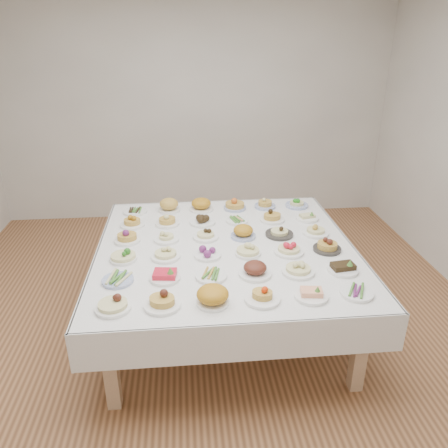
{
  "coord_description": "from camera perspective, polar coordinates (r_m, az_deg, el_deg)",
  "views": [
    {
      "loc": [
        -0.16,
        -3.14,
        2.35
      ],
      "look_at": [
        0.16,
        0.14,
        0.88
      ],
      "focal_mm": 35.0,
      "sensor_mm": 36.0,
      "label": 1
    }
  ],
  "objects": [
    {
      "name": "room_envelope",
      "position": [
        3.19,
        -2.72,
        14.69
      ],
      "size": [
        5.02,
        5.02,
        2.81
      ],
      "color": "#A77045",
      "rests_on": "ground"
    },
    {
      "name": "display_table",
      "position": [
        3.56,
        0.23,
        -3.92
      ],
      "size": [
        2.07,
        2.07,
        0.75
      ],
      "color": "white",
      "rests_on": "ground"
    },
    {
      "name": "dish_0",
      "position": [
        2.83,
        -14.38,
        -9.74
      ],
      "size": [
        0.22,
        0.22,
        0.13
      ],
      "color": "white",
      "rests_on": "display_table"
    },
    {
      "name": "dish_1",
      "position": [
        2.79,
        -8.13,
        -9.37
      ],
      "size": [
        0.26,
        0.25,
        0.15
      ],
      "color": "white",
      "rests_on": "display_table"
    },
    {
      "name": "dish_2",
      "position": [
        2.79,
        -1.49,
        -9.25
      ],
      "size": [
        0.24,
        0.24,
        0.13
      ],
      "color": "white",
      "rests_on": "display_table"
    },
    {
      "name": "dish_3",
      "position": [
        2.84,
        5.03,
        -8.99
      ],
      "size": [
        0.23,
        0.23,
        0.12
      ],
      "color": "white",
      "rests_on": "display_table"
    },
    {
      "name": "dish_4",
      "position": [
        2.93,
        11.34,
        -8.83
      ],
      "size": [
        0.22,
        0.22,
        0.09
      ],
      "color": "white",
      "rests_on": "display_table"
    },
    {
      "name": "dish_5",
      "position": [
        3.03,
        16.93,
        -8.48
      ],
      "size": [
        0.22,
        0.22,
        0.05
      ],
      "color": "white",
      "rests_on": "display_table"
    },
    {
      "name": "dish_6",
      "position": [
        3.13,
        -13.72,
        -6.97
      ],
      "size": [
        0.23,
        0.21,
        0.05
      ],
      "color": "#4C66B2",
      "rests_on": "display_table"
    },
    {
      "name": "dish_7",
      "position": [
        3.08,
        -7.73,
        -6.43
      ],
      "size": [
        0.21,
        0.21,
        0.1
      ],
      "color": "white",
      "rests_on": "display_table"
    },
    {
      "name": "dish_8",
      "position": [
        3.09,
        -1.7,
        -6.63
      ],
      "size": [
        0.22,
        0.22,
        0.05
      ],
      "color": "white",
      "rests_on": "display_table"
    },
    {
      "name": "dish_9",
      "position": [
        3.1,
        4.09,
        -5.61
      ],
      "size": [
        0.24,
        0.24,
        0.14
      ],
      "color": "white",
      "rests_on": "display_table"
    },
    {
      "name": "dish_10",
      "position": [
        3.17,
        9.69,
        -5.38
      ],
      "size": [
        0.23,
        0.23,
        0.13
      ],
      "color": "white",
      "rests_on": "display_table"
    },
    {
      "name": "dish_11",
      "position": [
        3.27,
        15.28,
        -5.29
      ],
      "size": [
        0.22,
        0.22,
        0.1
      ],
      "color": "white",
      "rests_on": "display_table"
    },
    {
      "name": "dish_12",
      "position": [
        3.38,
        -13.06,
        -3.79
      ],
      "size": [
        0.22,
        0.22,
        0.12
      ],
      "color": "white",
      "rests_on": "display_table"
    },
    {
      "name": "dish_13",
      "position": [
        3.36,
        -7.66,
        -3.61
      ],
      "size": [
        0.22,
        0.22,
        0.12
      ],
      "color": "white",
      "rests_on": "display_table"
    },
    {
      "name": "dish_14",
      "position": [
        3.36,
        -2.16,
        -3.61
      ],
      "size": [
        0.21,
        0.21,
        0.09
      ],
      "color": "white",
      "rests_on": "display_table"
    },
    {
      "name": "dish_15",
      "position": [
        3.38,
        3.14,
        -3.2
      ],
      "size": [
        0.2,
        0.2,
        0.12
      ],
      "color": "white",
      "rests_on": "display_table"
    },
    {
      "name": "dish_16",
      "position": [
        3.43,
        8.5,
        -2.8
      ],
      "size": [
        0.23,
        0.23,
        0.14
      ],
      "color": "white",
      "rests_on": "display_table"
    },
    {
      "name": "dish_17",
      "position": [
        3.53,
        13.36,
        -2.57
      ],
      "size": [
        0.22,
        0.22,
        0.12
      ],
      "color": "#2D2A28",
      "rests_on": "display_table"
    },
    {
      "name": "dish_18",
      "position": [
        3.67,
        -12.56,
        -1.49
      ],
      "size": [
        0.21,
        0.21,
        0.12
      ],
      "color": "white",
      "rests_on": "display_table"
    },
    {
      "name": "dish_19",
      "position": [
        3.63,
        -7.55,
        -1.53
      ],
      "size": [
        0.21,
        0.21,
        0.1
      ],
      "color": "white",
      "rests_on": "display_table"
    },
    {
      "name": "dish_20",
      "position": [
        3.64,
        -2.42,
        -1.25
      ],
      "size": [
        0.21,
        0.21,
        0.1
      ],
      "color": "white",
      "rests_on": "display_table"
    },
    {
      "name": "dish_21",
      "position": [
        3.66,
        2.52,
        -1.05
      ],
      "size": [
        0.21,
        0.21,
        0.11
      ],
      "color": "#4C66B2",
      "rests_on": "display_table"
    },
    {
      "name": "dish_22",
      "position": [
        3.71,
        7.26,
        -0.74
      ],
      "size": [
        0.23,
        0.23,
        0.12
      ],
      "color": "#2D2A28",
      "rests_on": "display_table"
    },
    {
      "name": "dish_23",
      "position": [
        3.79,
        11.91,
        -0.55
      ],
      "size": [
        0.22,
        0.22,
        0.12
      ],
      "color": "white",
      "rests_on": "display_table"
    },
    {
      "name": "dish_24",
      "position": [
        3.95,
        -11.92,
        0.39
      ],
      "size": [
        0.21,
        0.21,
        0.12
      ],
      "color": "white",
      "rests_on": "display_table"
    },
    {
      "name": "dish_25",
      "position": [
        3.92,
        -7.43,
        0.57
      ],
      "size": [
        0.21,
        0.21,
        0.12
      ],
      "color": "white",
      "rests_on": "display_table"
    },
    {
      "name": "dish_26",
      "position": [
        3.92,
        -2.83,
        0.67
      ],
      "size": [
        0.23,
        0.23,
        0.1
      ],
      "color": "white",
      "rests_on": "display_table"
    },
    {
      "name": "dish_27",
      "position": [
        3.96,
        1.7,
        0.5
      ],
      "size": [
        0.2,
        0.2,
        0.05
      ],
      "color": "white",
      "rests_on": "display_table"
    },
    {
      "name": "dish_28",
      "position": [
        3.99,
        6.33,
        1.26
      ],
      "size": [
        0.22,
        0.22,
        0.14
      ],
      "color": "white",
      "rests_on": "display_table"
    },
    {
      "name": "dish_29",
      "position": [
        4.08,
        10.82,
        1.05
      ],
      "size": [
        0.21,
        0.21,
        0.09
      ],
      "color": "white",
      "rests_on": "display_table"
    },
    {
      "name": "dish_30",
      "position": [
        4.25,
        -11.53,
        1.69
      ],
      "size": [
        0.22,
        0.22,
        0.05
      ],
      "color": "white",
      "rests_on": "display_table"
    },
    {
      "name": "dish_31",
      "position": [
        4.22,
        -7.19,
        2.35
      ],
      "size": [
        0.2,
        0.2,
        0.12
      ],
      "color": "white",
      "rests_on": "display_table"
    },
    {
      "name": "dish_32",
      "position": [
        4.21,
        -3.0,
        2.69
      ],
      "size": [
        0.23,
        0.23,
        0.14
      ],
      "color": "white",
      "rests_on": "display_table"
    },
    {
      "name": "dish_33",
      "position": [
        4.23,
        1.43,
        2.77
      ],
      "size": [
        0.23,
        0.23,
        0.13
      ],
      "color": "#4C66B2",
      "rests_on": "display_table"
    },
    {
      "name": "dish_34",
      "position": [
        4.3,
        5.38,
        2.72
      ],
      "size": [
        0.2,
        0.2,
        0.11
      ],
      "color": "#4C66B2",
      "rests_on": "display_table"
    },
    {
      "name": "dish_35",
      "position": [
        4.36,
        9.51,
        2.89
      ],
      "size": [
        0.22,
        0.22,
        0.11
      ],
      "color": "#4C66B2",
      "rests_on": "display_table"
    }
  ]
}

